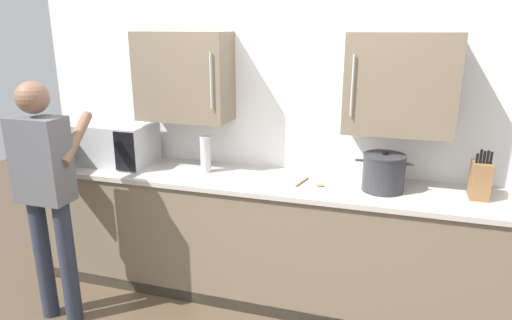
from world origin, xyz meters
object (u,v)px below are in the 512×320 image
Objects in this scene: stock_pot at (383,173)px; microwave_oven at (111,143)px; thermos_flask at (205,154)px; wooden_spoon at (311,183)px; knife_block at (480,180)px; person_figure at (45,184)px.

microwave_oven is at bearing 179.39° from stock_pot.
wooden_spoon is (0.80, -0.05, -0.13)m from thermos_flask.
microwave_oven is 2.49× the size of knife_block.
stock_pot is at bearing 18.41° from person_figure.
wooden_spoon is 0.12× the size of person_figure.
knife_block reaches higher than thermos_flask.
thermos_flask is 1.32× the size of wooden_spoon.
knife_block is at bearing 3.34° from wooden_spoon.
wooden_spoon is at bearing -3.62° from thermos_flask.
person_figure is (-0.01, -0.72, -0.10)m from microwave_oven.
wooden_spoon is 1.75m from person_figure.
stock_pot is at bearing -1.00° from thermos_flask.
stock_pot is (-0.58, -0.03, 0.00)m from knife_block.
person_figure is (-2.66, -0.73, -0.06)m from knife_block.
person_figure is (-2.08, -0.69, -0.06)m from stock_pot.
thermos_flask is at bearing 179.00° from stock_pot.
microwave_oven reaches higher than stock_pot.
microwave_oven is 0.72m from person_figure.
knife_block is at bearing 0.23° from microwave_oven.
stock_pot is (1.27, -0.02, -0.01)m from thermos_flask.
thermos_flask is (0.80, 0.00, -0.02)m from microwave_oven.
microwave_oven is 0.80m from thermos_flask.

